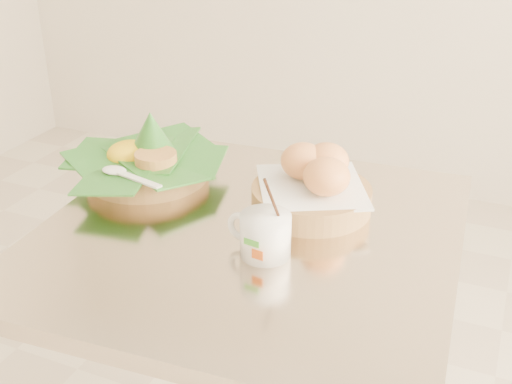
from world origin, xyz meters
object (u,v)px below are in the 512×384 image
at_px(cafe_table, 250,331).
at_px(bread_basket, 314,186).
at_px(rice_basket, 146,158).
at_px(coffee_mug, 264,234).

bearing_deg(cafe_table, bread_basket, 57.75).
bearing_deg(rice_basket, coffee_mug, -28.03).
xyz_separation_m(cafe_table, coffee_mug, (0.05, -0.06, 0.26)).
relative_size(bread_basket, coffee_mug, 1.76).
distance_m(bread_basket, coffee_mug, 0.18).
relative_size(cafe_table, bread_basket, 3.01).
xyz_separation_m(cafe_table, bread_basket, (0.07, 0.12, 0.27)).
bearing_deg(cafe_table, rice_basket, 157.91).
xyz_separation_m(rice_basket, coffee_mug, (0.33, -0.17, -0.00)).
bearing_deg(bread_basket, rice_basket, -178.77).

